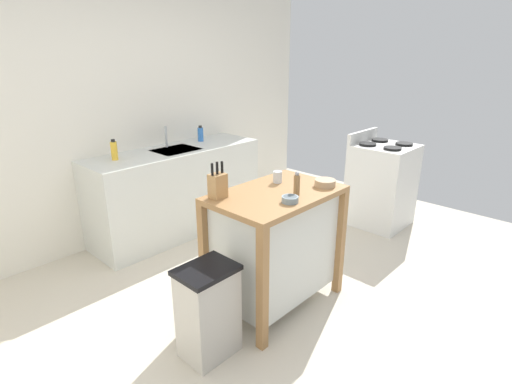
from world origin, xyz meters
TOP-DOWN VIEW (x-y plane):
  - ground_plane at (0.00, 0.00)m, footprint 6.12×6.12m
  - wall_back at (0.00, 2.10)m, footprint 5.12×0.10m
  - kitchen_island at (0.05, 0.14)m, footprint 0.97×0.63m
  - knife_block at (-0.31, 0.35)m, footprint 0.11×0.09m
  - bowl_stoneware_deep at (-0.04, -0.07)m, footprint 0.11×0.11m
  - bowl_ceramic_wide at (0.40, -0.05)m, footprint 0.16×0.16m
  - drinking_cup at (0.22, 0.27)m, footprint 0.07×0.07m
  - pepper_grinder at (0.09, -0.02)m, footprint 0.04×0.04m
  - trash_bin at (-0.67, 0.07)m, footprint 0.36×0.28m
  - sink_counter at (0.34, 1.75)m, footprint 1.87×0.60m
  - sink_faucet at (0.34, 1.89)m, footprint 0.02×0.02m
  - bottle_hand_soap at (0.77, 1.87)m, footprint 0.06×0.06m
  - bottle_dish_soap at (-0.29, 1.81)m, footprint 0.06×0.06m
  - stove at (2.01, 0.26)m, footprint 0.60×0.60m

SIDE VIEW (x-z plane):
  - ground_plane at x=0.00m, z-range 0.00..0.00m
  - trash_bin at x=-0.67m, z-range 0.00..0.63m
  - sink_counter at x=0.34m, z-range 0.00..0.91m
  - stove at x=2.01m, z-range -0.05..0.98m
  - kitchen_island at x=0.05m, z-range 0.05..0.97m
  - bowl_stoneware_deep at x=-0.04m, z-range 0.92..0.96m
  - bowl_ceramic_wide at x=0.40m, z-range 0.92..0.97m
  - drinking_cup at x=0.22m, z-range 0.91..1.00m
  - bottle_hand_soap at x=0.77m, z-range 0.90..1.08m
  - pepper_grinder at x=0.09m, z-range 0.91..1.09m
  - bottle_dish_soap at x=-0.29m, z-range 0.90..1.10m
  - knife_block at x=-0.31m, z-range 0.88..1.13m
  - sink_faucet at x=0.34m, z-range 0.91..1.13m
  - wall_back at x=0.00m, z-range 0.00..2.60m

